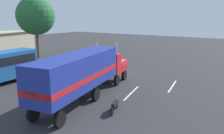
% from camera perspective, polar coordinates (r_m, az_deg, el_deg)
% --- Properties ---
extents(ground_plane, '(120.00, 120.00, 0.00)m').
position_cam_1_polar(ground_plane, '(26.16, 1.35, -3.30)').
color(ground_plane, '#2D2D30').
extents(lane_stripe_near, '(4.35, 0.99, 0.01)m').
position_cam_1_polar(lane_stripe_near, '(21.97, 4.88, -6.47)').
color(lane_stripe_near, silver).
rests_on(lane_stripe_near, ground_plane).
extents(lane_stripe_mid, '(4.37, 0.84, 0.01)m').
position_cam_1_polar(lane_stripe_mid, '(24.72, 14.86, -4.68)').
color(lane_stripe_mid, silver).
rests_on(lane_stripe_mid, ground_plane).
extents(semi_truck, '(14.37, 5.25, 4.50)m').
position_cam_1_polar(semi_truck, '(19.93, -6.88, -0.97)').
color(semi_truck, red).
rests_on(semi_truck, ground_plane).
extents(person_bystander, '(0.34, 0.46, 1.63)m').
position_cam_1_polar(person_bystander, '(24.29, -9.13, -2.53)').
color(person_bystander, black).
rests_on(person_bystander, ground_plane).
extents(motorcycle, '(2.04, 0.75, 1.12)m').
position_cam_1_polar(motorcycle, '(17.73, 0.68, -9.57)').
color(motorcycle, black).
rests_on(motorcycle, ground_plane).
extents(tree_left, '(6.44, 6.44, 10.43)m').
position_cam_1_polar(tree_left, '(41.34, -18.54, 12.02)').
color(tree_left, brown).
rests_on(tree_left, ground_plane).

